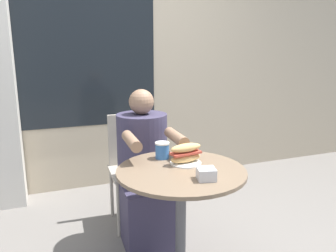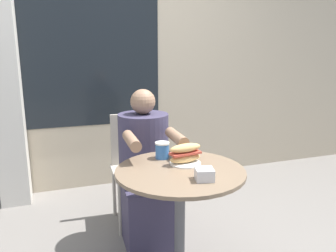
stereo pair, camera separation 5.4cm
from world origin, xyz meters
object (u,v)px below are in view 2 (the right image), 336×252
Objects in this scene: diner_chair at (135,158)px; sandwich_on_plate at (185,155)px; seated_diner at (145,178)px; cafe_table at (180,202)px; drink_cup at (162,150)px.

diner_chair is 4.28× the size of sandwich_on_plate.
cafe_table is at bearing 98.14° from seated_diner.
seated_diner reaches higher than sandwich_on_plate.
cafe_table is 0.27m from sandwich_on_plate.
drink_cup is (0.02, -0.33, 0.30)m from seated_diner.
cafe_table is 0.55m from seated_diner.
diner_chair is (-0.05, 0.90, -0.01)m from cafe_table.
drink_cup is at bearing 96.10° from seated_diner.
sandwich_on_plate is 2.05× the size of drink_cup.
sandwich_on_plate is at bearing 51.43° from cafe_table.
diner_chair is 8.76× the size of drink_cup.
cafe_table is 3.59× the size of sandwich_on_plate.
cafe_table is 7.34× the size of drink_cup.
diner_chair is at bearing 97.50° from sandwich_on_plate.
diner_chair is at bearing 91.23° from drink_cup.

